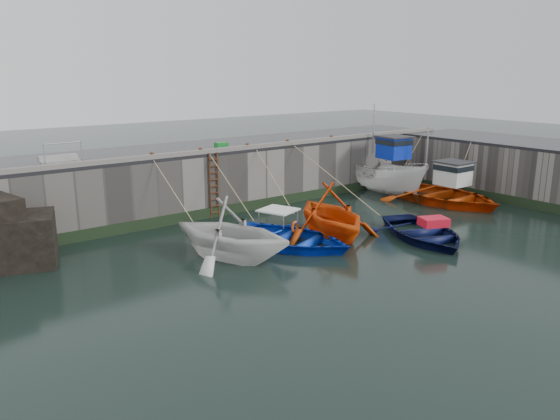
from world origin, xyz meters
TOP-DOWN VIEW (x-y plane):
  - ground at (0.00, 0.00)m, footprint 120.00×120.00m
  - quay_back at (0.00, 12.50)m, footprint 30.00×5.00m
  - quay_right at (14.50, 2.50)m, footprint 5.00×15.00m
  - road_back at (0.00, 12.50)m, footprint 30.00×5.00m
  - road_right at (14.50, 2.50)m, footprint 5.00×15.00m
  - kerb_back at (0.00, 10.15)m, footprint 30.00×0.30m
  - algae_back at (0.00, 9.96)m, footprint 30.00×0.08m
  - algae_right at (11.96, 2.50)m, footprint 0.08×15.00m
  - ladder at (-2.00, 9.91)m, footprint 0.51×0.08m
  - boat_near_white at (-4.64, 4.33)m, footprint 6.04×6.41m
  - boat_near_white_rope at (-4.64, 8.41)m, footprint 0.04×4.10m
  - boat_near_blue at (-1.92, 4.20)m, footprint 5.68×6.64m
  - boat_near_blue_rope at (-1.92, 8.35)m, footprint 0.04×4.20m
  - boat_near_blacktrim at (0.28, 4.04)m, footprint 5.66×6.13m
  - boat_near_blacktrim_rope at (0.28, 8.27)m, footprint 0.04×4.33m
  - boat_near_navy at (3.27, 1.42)m, footprint 5.49×6.29m
  - boat_near_navy_rope at (3.27, 6.96)m, footprint 0.04×6.61m
  - boat_far_white at (8.78, 8.51)m, footprint 3.08×6.67m
  - boat_far_orange at (9.50, 5.01)m, footprint 4.98×6.92m
  - fish_crate at (-0.66, 11.36)m, footprint 0.64×0.47m
  - railing at (-8.75, 11.25)m, footprint 1.60×1.05m
  - bollard_a at (-5.00, 10.25)m, footprint 0.18×0.18m
  - bollard_b at (-2.50, 10.25)m, footprint 0.18×0.18m
  - bollard_c at (0.20, 10.25)m, footprint 0.18×0.18m
  - bollard_d at (2.80, 10.25)m, footprint 0.18×0.18m
  - bollard_e at (6.00, 10.25)m, footprint 0.18×0.18m

SIDE VIEW (x-z plane):
  - ground at x=0.00m, z-range 0.00..0.00m
  - boat_near_white at x=-4.64m, z-range -1.34..1.34m
  - boat_near_white_rope at x=-4.64m, z-range -1.55..1.55m
  - boat_near_blue at x=-1.92m, z-range -0.58..0.58m
  - boat_near_blue_rope at x=-1.92m, z-range -1.55..1.55m
  - boat_near_blacktrim at x=0.28m, z-range -1.34..1.34m
  - boat_near_blacktrim_rope at x=0.28m, z-range -1.55..1.55m
  - boat_near_navy at x=3.27m, z-range -0.54..0.54m
  - boat_near_navy_rope at x=3.27m, z-range -1.55..1.55m
  - algae_back at x=0.00m, z-range 0.00..0.50m
  - algae_right at x=11.96m, z-range 0.00..0.50m
  - boat_far_orange at x=9.50m, z-range -1.76..2.67m
  - boat_far_white at x=8.78m, z-range -1.69..3.80m
  - quay_back at x=0.00m, z-range 0.00..3.00m
  - quay_right at x=14.50m, z-range 0.00..3.00m
  - ladder at x=-2.00m, z-range -0.01..3.19m
  - road_back at x=0.00m, z-range 3.00..3.16m
  - road_right at x=14.50m, z-range 3.00..3.16m
  - kerb_back at x=0.00m, z-range 3.16..3.36m
  - bollard_a at x=-5.00m, z-range 3.16..3.44m
  - bollard_b at x=-2.50m, z-range 3.16..3.44m
  - bollard_c at x=0.20m, z-range 3.16..3.44m
  - bollard_d at x=2.80m, z-range 3.16..3.44m
  - bollard_e at x=6.00m, z-range 3.16..3.44m
  - fish_crate at x=-0.66m, z-range 3.16..3.45m
  - railing at x=-8.75m, z-range 2.86..3.86m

